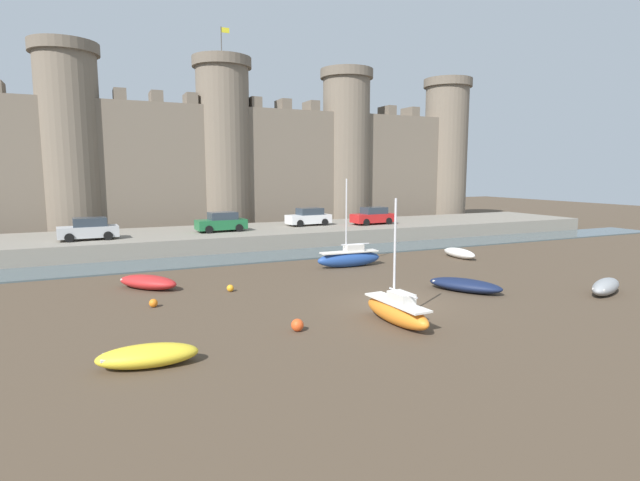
{
  "coord_description": "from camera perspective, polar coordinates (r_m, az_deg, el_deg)",
  "views": [
    {
      "loc": [
        -12.81,
        -19.5,
        6.23
      ],
      "look_at": [
        -1.52,
        5.14,
        2.5
      ],
      "focal_mm": 28.0,
      "sensor_mm": 36.0,
      "label": 1
    }
  ],
  "objects": [
    {
      "name": "sailboat_foreground_centre",
      "position": [
        33.0,
        3.38,
        -1.96
      ],
      "size": [
        4.52,
        1.15,
        5.8
      ],
      "color": "#234793",
      "rests_on": "ground"
    },
    {
      "name": "car_quay_west",
      "position": [
        42.38,
        -11.18,
        2.06
      ],
      "size": [
        4.19,
        2.06,
        1.62
      ],
      "color": "#1E6638",
      "rests_on": "quay_road"
    },
    {
      "name": "ground_plane",
      "position": [
        24.15,
        8.45,
        -7.2
      ],
      "size": [
        160.0,
        160.0,
        0.0
      ],
      "primitive_type": "plane",
      "color": "#4C3D2D"
    },
    {
      "name": "rowboat_midflat_left",
      "position": [
        17.38,
        -19.09,
        -12.29
      ],
      "size": [
        3.3,
        1.61,
        0.72
      ],
      "color": "yellow",
      "rests_on": "ground"
    },
    {
      "name": "rowboat_midflat_right",
      "position": [
        37.8,
        15.64,
        -1.37
      ],
      "size": [
        1.04,
        3.14,
        0.71
      ],
      "color": "silver",
      "rests_on": "ground"
    },
    {
      "name": "castle",
      "position": [
        53.45,
        -10.89,
        9.46
      ],
      "size": [
        63.12,
        5.98,
        20.71
      ],
      "color": "#706354",
      "rests_on": "ground"
    },
    {
      "name": "rowboat_foreground_right",
      "position": [
        29.59,
        29.85,
        -4.56
      ],
      "size": [
        3.37,
        2.17,
        0.79
      ],
      "color": "gray",
      "rests_on": "ground"
    },
    {
      "name": "car_quay_east",
      "position": [
        46.37,
        -1.29,
        2.7
      ],
      "size": [
        4.19,
        2.06,
        1.62
      ],
      "color": "silver",
      "rests_on": "quay_road"
    },
    {
      "name": "rowboat_near_channel_right",
      "position": [
        27.33,
        16.24,
        -4.89
      ],
      "size": [
        3.12,
        4.06,
        0.68
      ],
      "color": "#141E3D",
      "rests_on": "ground"
    },
    {
      "name": "mooring_buoy_near_shore",
      "position": [
        24.56,
        -18.51,
        -6.8
      ],
      "size": [
        0.39,
        0.39,
        0.39
      ],
      "primitive_type": "sphere",
      "color": "orange",
      "rests_on": "ground"
    },
    {
      "name": "car_quay_centre_east",
      "position": [
        40.19,
        -24.94,
        1.17
      ],
      "size": [
        4.19,
        2.06,
        1.62
      ],
      "color": "#B2B5B7",
      "rests_on": "quay_road"
    },
    {
      "name": "water_channel",
      "position": [
        37.42,
        -4.25,
        -1.69
      ],
      "size": [
        80.0,
        4.5,
        0.1
      ],
      "primitive_type": "cube",
      "color": "#47565B",
      "rests_on": "ground"
    },
    {
      "name": "mooring_buoy_mid_mud",
      "position": [
        19.93,
        -2.6,
        -9.63
      ],
      "size": [
        0.5,
        0.5,
        0.5
      ],
      "primitive_type": "sphere",
      "color": "#E04C1E",
      "rests_on": "ground"
    },
    {
      "name": "car_quay_centre_west",
      "position": [
        47.67,
        6.08,
        2.79
      ],
      "size": [
        4.19,
        2.06,
        1.62
      ],
      "color": "red",
      "rests_on": "quay_road"
    },
    {
      "name": "quay_road",
      "position": [
        44.13,
        -7.54,
        0.5
      ],
      "size": [
        69.14,
        10.0,
        1.3
      ],
      "primitive_type": "cube",
      "color": "gray",
      "rests_on": "ground"
    },
    {
      "name": "sailboat_near_channel_left",
      "position": [
        20.96,
        8.77,
        -7.91
      ],
      "size": [
        1.17,
        4.09,
        5.18
      ],
      "color": "orange",
      "rests_on": "ground"
    },
    {
      "name": "mooring_buoy_off_centre",
      "position": [
        26.69,
        -10.22,
        -5.38
      ],
      "size": [
        0.37,
        0.37,
        0.37
      ],
      "primitive_type": "sphere",
      "color": "orange",
      "rests_on": "ground"
    },
    {
      "name": "rowboat_foreground_left",
      "position": [
        28.36,
        -19.08,
        -4.48
      ],
      "size": [
        3.45,
        3.56,
        0.75
      ],
      "color": "red",
      "rests_on": "ground"
    }
  ]
}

